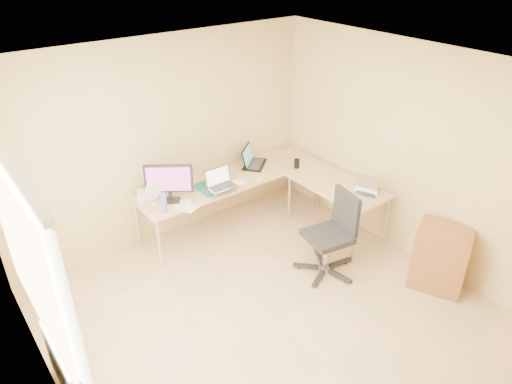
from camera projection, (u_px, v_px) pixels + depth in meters
floor at (278, 322)px, 4.96m from camera, size 4.50×4.50×0.00m
ceiling at (286, 77)px, 3.70m from camera, size 4.50×4.50×0.00m
wall_back at (165, 142)px, 5.90m from camera, size 4.50×0.00×4.50m
wall_left at (46, 317)px, 3.22m from camera, size 0.00×4.50×4.50m
wall_right at (420, 159)px, 5.45m from camera, size 0.00×4.50×4.50m
desk_main at (233, 201)px, 6.46m from camera, size 2.65×0.70×0.73m
desk_return at (336, 209)px, 6.28m from camera, size 0.70×1.30×0.73m
monitor at (169, 183)px, 5.62m from camera, size 0.58×0.49×0.49m
book_stack at (209, 188)px, 5.97m from camera, size 0.26×0.34×0.06m
laptop_center at (222, 179)px, 5.86m from camera, size 0.37×0.29×0.24m
laptop_black at (255, 156)px, 6.55m from camera, size 0.53×0.52×0.27m
keyboard at (229, 184)px, 6.10m from camera, size 0.46×0.25×0.02m
mouse at (260, 180)px, 6.19m from camera, size 0.11×0.08×0.04m
mug at (188, 203)px, 5.60m from camera, size 0.10×0.10×0.08m
cd_stack at (207, 186)px, 6.03m from camera, size 0.14×0.14×0.03m
water_bottle at (164, 203)px, 5.46m from camera, size 0.08×0.08×0.24m
papers at (185, 206)px, 5.62m from camera, size 0.32×0.36×0.01m
white_box at (148, 194)px, 5.80m from camera, size 0.30×0.27×0.09m
desk_fan at (153, 192)px, 5.64m from camera, size 0.25×0.25×0.28m
black_cup at (297, 164)px, 6.51m from camera, size 0.08×0.08×0.13m
laptop_return at (368, 183)px, 5.88m from camera, size 0.45×0.41×0.25m
office_chair at (328, 236)px, 5.48m from camera, size 0.72×0.72×1.04m
cabinet at (440, 259)px, 5.34m from camera, size 0.65×0.71×0.78m
radiator at (65, 370)px, 3.99m from camera, size 0.09×0.80×0.55m
window at (29, 257)px, 3.40m from camera, size 0.10×1.80×1.40m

